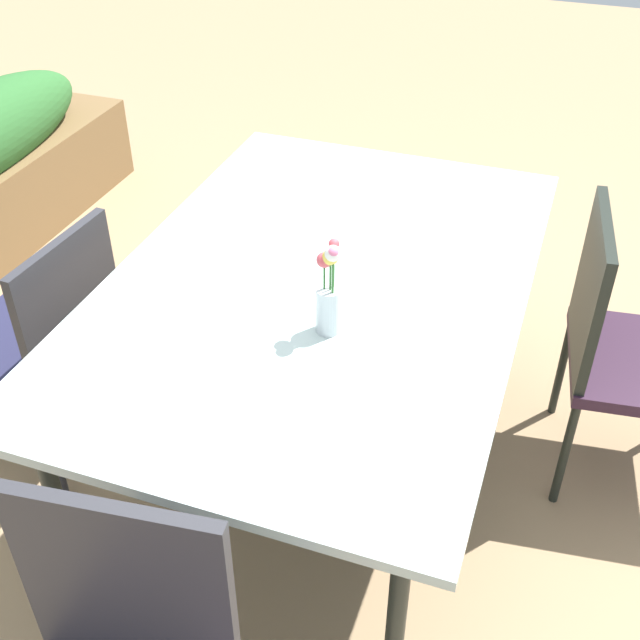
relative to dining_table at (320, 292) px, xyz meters
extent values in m
plane|color=#9E7F5B|center=(0.06, -0.06, -0.74)|extent=(12.00, 12.00, 0.00)
cube|color=#B2C6C1|center=(0.00, 0.00, 0.03)|extent=(1.68, 1.11, 0.03)
cube|color=#232823|center=(0.00, 0.00, 0.01)|extent=(1.65, 1.09, 0.02)
cylinder|color=#232823|center=(-0.72, -0.43, -0.36)|extent=(0.04, 0.04, 0.76)
cylinder|color=#232823|center=(0.72, -0.43, -0.36)|extent=(0.04, 0.04, 0.76)
cylinder|color=#232823|center=(-0.72, 0.43, -0.36)|extent=(0.04, 0.04, 0.76)
cylinder|color=#232823|center=(0.72, 0.43, -0.36)|extent=(0.04, 0.04, 0.76)
cube|color=#242442|center=(-0.16, 0.93, -0.30)|extent=(0.47, 0.47, 0.04)
cube|color=#2D2D33|center=(-0.17, 0.72, -0.09)|extent=(0.43, 0.05, 0.40)
cylinder|color=#2D2D33|center=(0.06, 1.12, -0.52)|extent=(0.03, 0.03, 0.42)
cylinder|color=#2D2D33|center=(-0.37, 0.74, -0.52)|extent=(0.03, 0.03, 0.42)
cylinder|color=#2D2D33|center=(0.03, 0.72, -0.52)|extent=(0.03, 0.03, 0.42)
cube|color=#2D2D33|center=(-1.01, 0.02, -0.03)|extent=(0.08, 0.42, 0.51)
cube|color=black|center=(0.35, -0.72, -0.06)|extent=(0.44, 0.08, 0.46)
cylinder|color=black|center=(0.56, -0.70, -0.52)|extent=(0.03, 0.03, 0.43)
cylinder|color=black|center=(0.14, -0.75, -0.52)|extent=(0.03, 0.03, 0.43)
cylinder|color=silver|center=(-0.22, -0.10, 0.11)|extent=(0.06, 0.06, 0.13)
cylinder|color=#387233|center=(-0.22, -0.10, 0.20)|extent=(0.01, 0.01, 0.13)
sphere|color=#EFCC4C|center=(-0.22, -0.10, 0.27)|extent=(0.04, 0.04, 0.04)
cylinder|color=#387233|center=(-0.20, -0.11, 0.21)|extent=(0.01, 0.01, 0.16)
sphere|color=#DB4C56|center=(-0.20, -0.11, 0.29)|extent=(0.03, 0.03, 0.03)
cylinder|color=#387233|center=(-0.22, -0.09, 0.19)|extent=(0.01, 0.00, 0.12)
sphere|color=#DB4C56|center=(-0.22, -0.09, 0.25)|extent=(0.04, 0.04, 0.04)
cylinder|color=#387233|center=(-0.23, -0.11, 0.21)|extent=(0.01, 0.01, 0.15)
sphere|color=white|center=(-0.23, -0.11, 0.28)|extent=(0.04, 0.04, 0.04)
cylinder|color=#387233|center=(-0.23, -0.11, 0.21)|extent=(0.01, 0.01, 0.15)
sphere|color=pink|center=(-0.23, -0.11, 0.29)|extent=(0.03, 0.03, 0.03)
camera|label=1|loc=(-1.73, -0.61, 1.27)|focal=44.86mm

